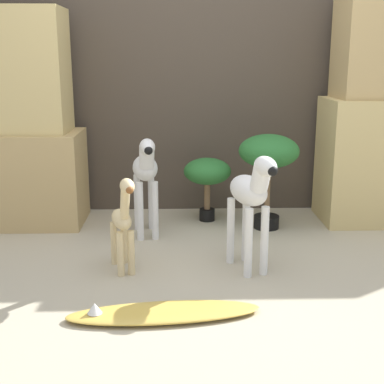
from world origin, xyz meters
name	(u,v)px	position (x,y,z in m)	size (l,w,h in m)	color
ground_plane	(214,288)	(0.00, 0.00, 0.00)	(14.00, 14.00, 0.00)	#B2A88E
wall_back	(201,68)	(0.00, 1.55, 1.10)	(6.40, 0.08, 2.20)	#473D33
rock_pillar_left	(17,130)	(-1.31, 1.18, 0.68)	(0.88, 0.52, 1.51)	tan
zebra_right	(251,196)	(0.22, 0.23, 0.44)	(0.27, 0.45, 0.69)	white
zebra_left	(146,172)	(-0.40, 0.86, 0.44)	(0.21, 0.45, 0.69)	white
giraffe_figurine	(123,221)	(-0.49, 0.24, 0.30)	(0.20, 0.39, 0.57)	beige
potted_palm_front	(269,156)	(0.44, 1.01, 0.52)	(0.42, 0.42, 0.67)	black
potted_palm_back	(207,174)	(0.03, 1.20, 0.36)	(0.35, 0.35, 0.47)	black
surfboard	(162,312)	(-0.26, -0.31, 0.02)	(0.93, 0.31, 0.09)	gold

